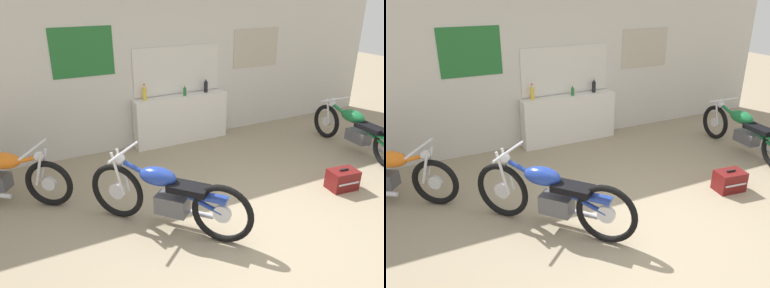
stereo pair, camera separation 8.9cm
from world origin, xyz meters
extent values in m
plane|color=gray|center=(0.00, 0.00, 0.00)|extent=(24.00, 24.00, 0.00)
cube|color=beige|center=(0.00, 3.28, 1.40)|extent=(10.00, 0.06, 2.80)
cube|color=silver|center=(0.37, 3.24, 1.33)|extent=(1.62, 0.01, 0.79)
cube|color=beige|center=(0.37, 3.24, 1.33)|extent=(1.68, 0.01, 0.85)
cube|color=#B2A893|center=(2.08, 3.24, 1.61)|extent=(1.04, 0.01, 0.74)
cube|color=#23662D|center=(-1.28, 3.24, 1.76)|extent=(0.99, 0.01, 0.78)
cube|color=silver|center=(0.37, 3.10, 0.44)|extent=(1.80, 0.28, 0.89)
cylinder|color=gold|center=(-0.32, 3.14, 0.99)|extent=(0.07, 0.07, 0.21)
cone|color=gold|center=(-0.32, 3.14, 1.12)|extent=(0.06, 0.06, 0.06)
cylinder|color=red|center=(-0.32, 3.14, 1.16)|extent=(0.03, 0.03, 0.02)
cylinder|color=#23662D|center=(0.43, 3.08, 0.96)|extent=(0.06, 0.06, 0.14)
cone|color=#23662D|center=(0.43, 3.08, 1.04)|extent=(0.05, 0.05, 0.04)
cylinder|color=gold|center=(0.43, 3.08, 1.07)|extent=(0.02, 0.02, 0.02)
cylinder|color=black|center=(0.89, 3.12, 0.98)|extent=(0.07, 0.07, 0.19)
cone|color=black|center=(0.89, 3.12, 1.11)|extent=(0.06, 0.06, 0.05)
cylinder|color=silver|center=(0.89, 3.12, 1.14)|extent=(0.03, 0.03, 0.02)
torus|color=black|center=(-2.17, 1.82, 0.33)|extent=(0.59, 0.43, 0.66)
cylinder|color=silver|center=(-2.17, 1.82, 0.33)|extent=(0.18, 0.15, 0.18)
ellipsoid|color=orange|center=(-2.66, 2.16, 0.63)|extent=(0.53, 0.47, 0.22)
cylinder|color=silver|center=(-2.19, 1.91, 0.57)|extent=(0.16, 0.13, 0.48)
cylinder|color=silver|center=(-2.26, 1.81, 0.57)|extent=(0.16, 0.13, 0.48)
cylinder|color=silver|center=(-2.29, 1.90, 0.82)|extent=(0.39, 0.55, 0.03)
sphere|color=silver|center=(-2.24, 1.87, 0.72)|extent=(0.13, 0.13, 0.13)
torus|color=black|center=(2.95, 2.01, 0.32)|extent=(0.12, 0.65, 0.64)
cylinder|color=silver|center=(2.95, 2.01, 0.32)|extent=(0.07, 0.18, 0.18)
cube|color=#4C4C51|center=(2.90, 1.21, 0.31)|extent=(0.25, 0.42, 0.20)
cylinder|color=#196B38|center=(2.90, 1.21, 0.50)|extent=(0.14, 1.33, 0.41)
ellipsoid|color=#196B38|center=(2.91, 1.40, 0.62)|extent=(0.27, 0.51, 0.22)
cube|color=black|center=(2.88, 0.99, 0.54)|extent=(0.27, 0.51, 0.08)
cylinder|color=silver|center=(2.88, 1.95, 0.56)|extent=(0.05, 0.18, 0.47)
cylinder|color=silver|center=(3.00, 1.94, 0.56)|extent=(0.05, 0.18, 0.47)
cylinder|color=silver|center=(2.94, 1.87, 0.80)|extent=(0.64, 0.07, 0.03)
sphere|color=silver|center=(2.94, 1.93, 0.70)|extent=(0.13, 0.13, 0.13)
cylinder|color=silver|center=(3.03, 1.10, 0.18)|extent=(0.12, 0.81, 0.06)
torus|color=black|center=(-1.44, 1.17, 0.37)|extent=(0.54, 0.60, 0.73)
cylinder|color=silver|center=(-1.44, 1.17, 0.37)|extent=(0.18, 0.19, 0.21)
torus|color=black|center=(-0.53, 0.13, 0.37)|extent=(0.54, 0.60, 0.73)
cylinder|color=silver|center=(-0.53, 0.13, 0.37)|extent=(0.18, 0.19, 0.21)
cube|color=#4C4C51|center=(-0.94, 0.60, 0.35)|extent=(0.42, 0.43, 0.23)
cylinder|color=navy|center=(-0.94, 0.60, 0.58)|extent=(0.87, 0.98, 0.47)
ellipsoid|color=navy|center=(-1.06, 0.73, 0.69)|extent=(0.49, 0.51, 0.22)
cube|color=black|center=(-0.80, 0.44, 0.61)|extent=(0.49, 0.51, 0.08)
cube|color=navy|center=(-0.58, 0.20, 0.55)|extent=(0.29, 0.30, 0.04)
cylinder|color=silver|center=(-1.44, 1.07, 0.65)|extent=(0.14, 0.15, 0.55)
cylinder|color=silver|center=(-1.35, 1.15, 0.65)|extent=(0.14, 0.15, 0.55)
cylinder|color=silver|center=(-1.35, 1.06, 0.93)|extent=(0.50, 0.45, 0.03)
sphere|color=silver|center=(-1.39, 1.11, 0.83)|extent=(0.13, 0.13, 0.13)
cylinder|color=silver|center=(-0.77, 0.62, 0.20)|extent=(0.55, 0.61, 0.06)
cube|color=maroon|center=(1.66, 0.39, 0.15)|extent=(0.44, 0.32, 0.29)
cube|color=silver|center=(1.64, 0.25, 0.15)|extent=(0.35, 0.05, 0.02)
cube|color=black|center=(1.66, 0.39, 0.31)|extent=(0.14, 0.04, 0.02)
camera|label=1|loc=(-2.45, -2.89, 2.73)|focal=35.00mm
camera|label=2|loc=(-2.37, -2.93, 2.73)|focal=35.00mm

